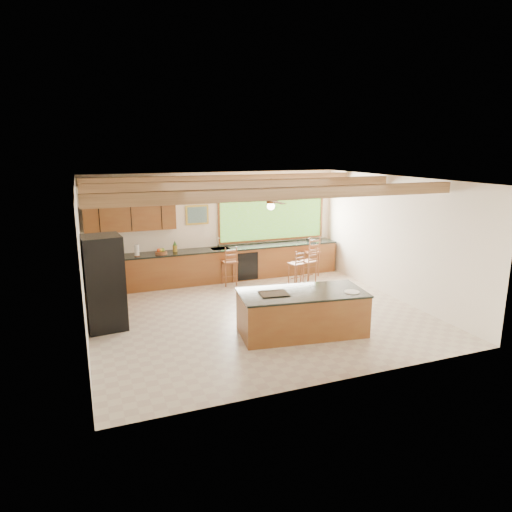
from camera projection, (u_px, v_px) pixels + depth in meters
name	position (u px, v px, depth m)	size (l,w,h in m)	color
ground	(258.00, 314.00, 10.24)	(7.20, 7.20, 0.00)	beige
room_shell	(241.00, 213.00, 10.26)	(7.27, 6.54, 3.02)	white
counter_run	(195.00, 271.00, 12.13)	(7.12, 3.10, 1.22)	brown
island	(302.00, 312.00, 9.13)	(2.63, 1.50, 0.89)	brown
refrigerator	(104.00, 283.00, 9.25)	(0.83, 0.82, 1.96)	black
bar_stool_a	(230.00, 262.00, 12.27)	(0.39, 0.39, 1.09)	brown
bar_stool_b	(310.00, 262.00, 12.48)	(0.44, 0.44, 1.01)	brown
bar_stool_c	(297.00, 264.00, 12.27)	(0.42, 0.42, 0.99)	brown
bar_stool_d	(312.00, 253.00, 13.16)	(0.46, 0.46, 1.18)	brown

